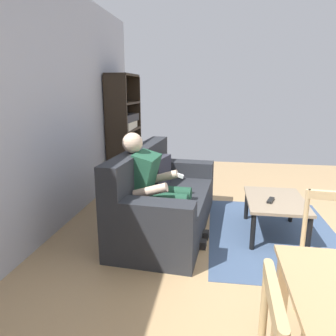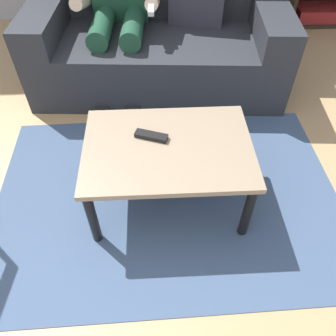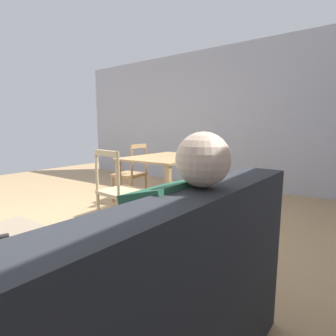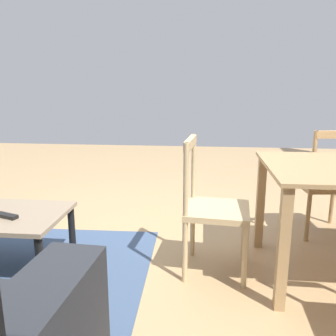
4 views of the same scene
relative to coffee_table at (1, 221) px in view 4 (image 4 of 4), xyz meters
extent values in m
plane|color=tan|center=(-0.91, -0.72, -0.36)|extent=(8.92, 8.92, 0.00)
cube|color=#282B30|center=(-0.82, 1.24, 0.16)|extent=(0.30, 0.87, 0.20)
cube|color=gray|center=(0.00, 0.00, 0.04)|extent=(0.86, 0.61, 0.03)
cylinder|color=black|center=(-0.39, -0.26, -0.17)|extent=(0.05, 0.05, 0.38)
cylinder|color=black|center=(-0.39, 0.26, -0.17)|extent=(0.05, 0.05, 0.38)
cube|color=black|center=(-0.08, 0.07, 0.07)|extent=(0.18, 0.10, 0.02)
cube|color=tan|center=(-1.82, -0.54, 0.01)|extent=(0.06, 0.06, 0.74)
cube|color=tan|center=(-1.82, 0.27, 0.01)|extent=(0.06, 0.06, 0.74)
cube|color=#D1B27F|center=(-1.47, -0.14, 0.08)|extent=(0.46, 0.46, 0.04)
cylinder|color=#D1B27F|center=(-1.64, 0.07, -0.14)|extent=(0.04, 0.04, 0.44)
cylinder|color=#D1B27F|center=(-1.67, -0.31, -0.14)|extent=(0.04, 0.04, 0.44)
cylinder|color=#D1B27F|center=(-1.26, 0.04, -0.14)|extent=(0.04, 0.04, 0.44)
cylinder|color=#D1B27F|center=(-1.30, -0.34, -0.14)|extent=(0.04, 0.04, 0.44)
cylinder|color=#D1B27F|center=(-1.26, 0.04, 0.32)|extent=(0.03, 0.03, 0.49)
cylinder|color=#D1B27F|center=(-1.30, -0.34, 0.32)|extent=(0.03, 0.03, 0.49)
cube|color=#D1B27F|center=(-1.28, -0.15, 0.54)|extent=(0.07, 0.38, 0.06)
cube|color=tan|center=(-2.40, -0.89, 0.07)|extent=(0.47, 0.47, 0.04)
cylinder|color=tan|center=(-2.56, -1.10, -0.14)|extent=(0.04, 0.04, 0.43)
cylinder|color=tan|center=(-2.19, -1.06, -0.14)|extent=(0.04, 0.04, 0.43)
cylinder|color=tan|center=(-2.23, -0.68, -0.14)|extent=(0.04, 0.04, 0.43)
cylinder|color=tan|center=(-2.23, -0.68, 0.32)|extent=(0.03, 0.03, 0.49)
cube|color=#3D5170|center=(0.00, 0.00, -0.35)|extent=(2.03, 1.44, 0.01)
camera|label=1|loc=(-3.37, 0.64, 1.22)|focal=33.69mm
camera|label=2|loc=(-0.06, -1.23, 1.25)|focal=36.45mm
camera|label=3|loc=(0.59, 1.95, 0.79)|focal=27.65mm
camera|label=4|loc=(-1.36, 2.12, 0.91)|focal=37.55mm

